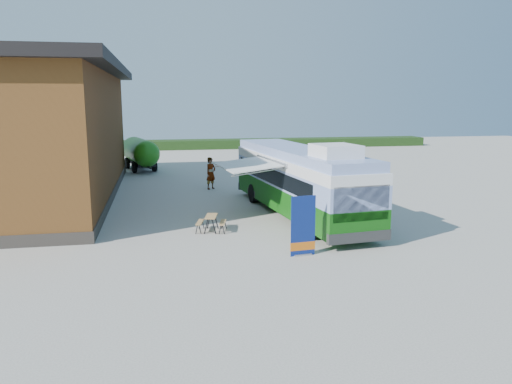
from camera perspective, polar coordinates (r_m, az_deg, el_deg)
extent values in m
plane|color=#BCB7AD|center=(20.68, 0.12, -4.98)|extent=(100.00, 100.00, 0.00)
cube|color=brown|center=(30.36, -23.78, 5.79)|extent=(8.00, 20.00, 7.00)
cube|color=black|center=(30.34, -24.31, 12.86)|extent=(9.60, 21.20, 0.50)
cube|color=#332D28|center=(30.74, -23.33, -0.25)|extent=(8.10, 20.10, 0.50)
cube|color=#264419|center=(58.98, 0.61, 5.59)|extent=(40.00, 3.00, 1.00)
cube|color=#186A11|center=(24.16, 4.82, -0.53)|extent=(3.91, 12.39, 1.12)
cube|color=#8DA3DD|center=(23.99, 4.85, 1.85)|extent=(3.91, 12.39, 0.91)
cube|color=black|center=(24.01, 1.61, 1.89)|extent=(1.20, 10.09, 0.71)
cube|color=black|center=(24.95, 7.09, 2.14)|extent=(1.20, 10.09, 0.71)
cube|color=white|center=(23.89, 4.88, 3.47)|extent=(3.91, 12.39, 0.46)
cube|color=#8DA3DD|center=(23.85, 4.89, 4.50)|extent=(3.74, 12.17, 0.41)
cube|color=white|center=(20.31, 9.08, 4.67)|extent=(1.82, 2.00, 0.51)
cube|color=black|center=(18.65, 11.95, -1.31)|extent=(2.28, 0.32, 1.32)
cube|color=#2D2D2D|center=(18.98, 11.73, -5.03)|extent=(2.59, 0.49, 0.41)
cube|color=#2D2D2D|center=(29.78, 0.41, 0.80)|extent=(2.59, 0.49, 0.41)
cylinder|color=black|center=(20.16, 6.17, -3.95)|extent=(0.42, 1.04, 1.01)
cylinder|color=black|center=(21.17, 11.88, -3.42)|extent=(0.42, 1.04, 1.01)
cylinder|color=black|center=(27.14, -0.30, -0.15)|extent=(0.42, 1.04, 1.01)
cylinder|color=black|center=(27.89, 4.21, 0.11)|extent=(0.42, 1.04, 1.01)
cube|color=white|center=(23.21, -0.97, 3.56)|extent=(2.77, 4.03, 0.30)
cube|color=#A5A8AD|center=(23.56, 1.79, 4.08)|extent=(0.62, 4.08, 0.15)
cylinder|color=#A5A8AD|center=(21.72, 0.23, 2.82)|extent=(2.45, 0.33, 0.31)
cylinder|color=#A5A8AD|center=(24.75, -2.03, 3.75)|extent=(2.45, 0.33, 0.31)
cube|color=navy|center=(17.86, 5.40, -3.89)|extent=(0.93, 0.14, 2.19)
cube|color=orange|center=(18.06, 5.36, -6.18)|extent=(0.95, 0.14, 0.31)
cube|color=#A5A8AD|center=(18.15, 5.34, -7.14)|extent=(0.67, 0.25, 0.07)
cylinder|color=#A5A8AD|center=(17.88, 5.38, -3.88)|extent=(0.03, 0.03, 2.19)
cube|color=tan|center=(21.23, -5.14, -2.75)|extent=(0.68, 1.14, 0.04)
cube|color=tan|center=(21.36, -6.44, -3.43)|extent=(0.46, 1.09, 0.03)
cube|color=tan|center=(21.24, -3.82, -3.47)|extent=(0.46, 1.09, 0.03)
cube|color=black|center=(20.91, -5.72, -3.93)|extent=(0.05, 0.05, 0.66)
cube|color=black|center=(20.87, -4.84, -3.94)|extent=(0.05, 0.05, 0.66)
cube|color=black|center=(21.76, -5.40, -3.35)|extent=(0.05, 0.05, 0.66)
cube|color=black|center=(21.72, -4.56, -3.36)|extent=(0.05, 0.05, 0.66)
imported|color=#999999|center=(31.30, -5.19, 2.15)|extent=(0.87, 0.82, 2.00)
imported|color=#999999|center=(30.48, 0.28, 1.97)|extent=(1.24, 1.21, 2.01)
cylinder|color=#247B16|center=(40.80, -13.12, 4.56)|extent=(3.05, 4.81, 2.00)
sphere|color=#247B16|center=(38.63, -12.40, 4.27)|extent=(2.00, 2.00, 2.00)
sphere|color=#247B16|center=(42.96, -13.76, 4.82)|extent=(2.00, 2.00, 2.00)
cube|color=black|center=(40.89, -13.06, 3.32)|extent=(2.46, 4.86, 0.22)
cube|color=black|center=(38.10, -12.11, 2.76)|extent=(0.46, 1.33, 0.11)
cylinder|color=black|center=(39.46, -13.74, 2.79)|extent=(0.49, 0.93, 0.89)
cylinder|color=black|center=(39.79, -11.54, 2.94)|extent=(0.49, 0.93, 0.89)
cylinder|color=black|center=(42.06, -14.49, 3.22)|extent=(0.49, 0.93, 0.89)
cylinder|color=black|center=(42.38, -12.42, 3.36)|extent=(0.49, 0.93, 0.89)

